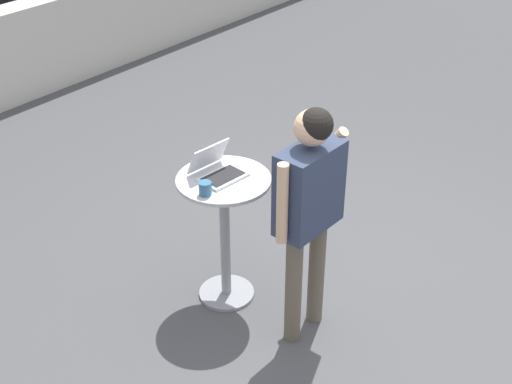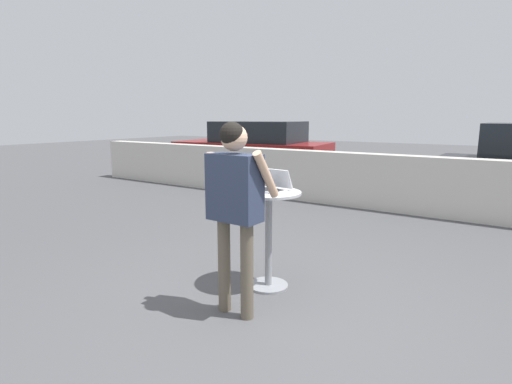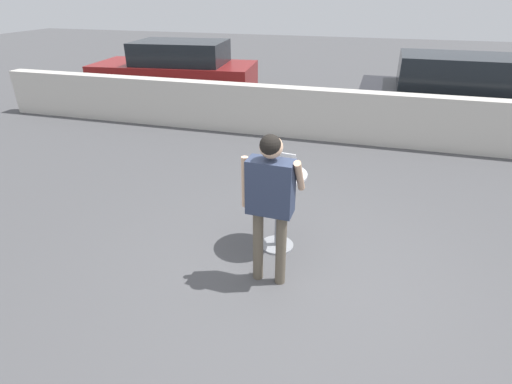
{
  "view_description": "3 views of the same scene",
  "coord_description": "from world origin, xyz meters",
  "px_view_note": "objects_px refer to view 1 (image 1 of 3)",
  "views": [
    {
      "loc": [
        -3.46,
        -2.04,
        3.38
      ],
      "look_at": [
        -0.59,
        0.26,
        1.11
      ],
      "focal_mm": 50.0,
      "sensor_mm": 36.0,
      "label": 1
    },
    {
      "loc": [
        1.56,
        -2.6,
        1.7
      ],
      "look_at": [
        -0.42,
        0.4,
        1.02
      ],
      "focal_mm": 28.0,
      "sensor_mm": 36.0,
      "label": 2
    },
    {
      "loc": [
        0.45,
        -3.33,
        2.83
      ],
      "look_at": [
        -0.63,
        0.39,
        0.85
      ],
      "focal_mm": 28.0,
      "sensor_mm": 36.0,
      "label": 3
    }
  ],
  "objects_px": {
    "coffee_mug": "(205,188)",
    "cafe_table": "(225,221)",
    "standing_person": "(309,197)",
    "laptop": "(218,169)"
  },
  "relations": [
    {
      "from": "coffee_mug",
      "to": "cafe_table",
      "type": "bearing_deg",
      "value": 10.68
    },
    {
      "from": "cafe_table",
      "to": "standing_person",
      "type": "relative_size",
      "value": 0.59
    },
    {
      "from": "laptop",
      "to": "coffee_mug",
      "type": "xyz_separation_m",
      "value": [
        -0.23,
        -0.1,
        -0.0
      ]
    },
    {
      "from": "cafe_table",
      "to": "standing_person",
      "type": "height_order",
      "value": "standing_person"
    },
    {
      "from": "cafe_table",
      "to": "laptop",
      "type": "height_order",
      "value": "laptop"
    },
    {
      "from": "cafe_table",
      "to": "laptop",
      "type": "relative_size",
      "value": 2.95
    },
    {
      "from": "cafe_table",
      "to": "standing_person",
      "type": "xyz_separation_m",
      "value": [
        0.06,
        -0.64,
        0.42
      ]
    },
    {
      "from": "coffee_mug",
      "to": "standing_person",
      "type": "xyz_separation_m",
      "value": [
        0.28,
        -0.6,
        0.03
      ]
    },
    {
      "from": "standing_person",
      "to": "coffee_mug",
      "type": "bearing_deg",
      "value": 115.16
    },
    {
      "from": "cafe_table",
      "to": "laptop",
      "type": "distance_m",
      "value": 0.39
    }
  ]
}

